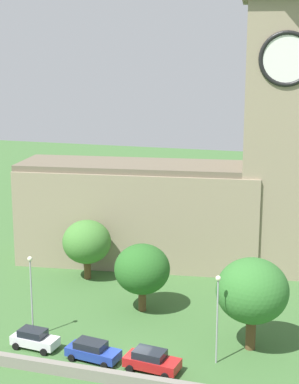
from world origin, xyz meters
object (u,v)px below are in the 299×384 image
Objects in this scene: tree_riverside_west at (142,269)px; tree_by_tower at (87,242)px; car_red at (151,360)px; church at (200,171)px; car_blue at (93,351)px; streetlamp_central at (218,306)px; car_white at (34,339)px; streetlamp_west_mid at (31,284)px; tree_churchyard at (252,291)px.

tree_riverside_west reaches higher than tree_by_tower.
car_red is 12.44m from tree_riverside_west.
car_blue is (-3.12, -26.31, -10.68)m from church.
car_blue is 0.62× the size of streetlamp_central.
church is at bearing 71.22° from car_white.
streetlamp_west_mid is (-1.17, 1.95, 4.17)m from car_white.
streetlamp_west_mid is 15.15m from tree_by_tower.
tree_churchyard is (12.31, 5.97, 4.49)m from car_blue.
car_white is 10.88m from car_red.
car_white is 0.62× the size of tree_riverside_west.
tree_by_tower is at bearing 114.14° from car_blue.
car_blue is 14.40m from tree_churchyard.
streetlamp_central is at bearing -42.28° from tree_riverside_west.
streetlamp_central is at bearing -73.88° from church.
tree_riverside_west is 1.00× the size of tree_by_tower.
car_red is 0.69× the size of tree_by_tower.
car_red is at bearing -53.60° from tree_by_tower.
tree_churchyard is at bearing 10.42° from streetlamp_west_mid.
car_white is at bearing -108.78° from church.
streetlamp_west_mid reaches higher than tree_by_tower.
car_white is at bearing -163.06° from tree_churchyard.
tree_riverside_west is at bearing 47.92° from streetlamp_west_mid.
streetlamp_west_mid is 0.93× the size of tree_churchyard.
tree_churchyard is at bearing 55.03° from streetlamp_central.
car_blue is at bearing -5.08° from car_white.
streetlamp_central reaches higher than car_red.
tree_riverside_west is at bearing -37.26° from tree_by_tower.
tree_by_tower is (-2.22, 17.05, 3.48)m from car_white.
streetlamp_central reaches higher than car_blue.
tree_riverside_west is at bearing 137.72° from streetlamp_central.
tree_by_tower is at bearing 140.08° from streetlamp_central.
streetlamp_west_mid is at bearing 121.00° from car_white.
tree_churchyard is at bearing 40.94° from car_red.
tree_by_tower reaches higher than car_red.
tree_churchyard reaches higher than tree_by_tower.
tree_by_tower is at bearing 150.14° from tree_churchyard.
streetlamp_central is at bearing 30.57° from car_red.
car_blue is at bearing -154.12° from tree_churchyard.
car_blue is (5.65, -0.50, -0.03)m from car_white.
car_white is at bearing -172.26° from streetlamp_central.
tree_riverside_west is 10.93m from tree_by_tower.
tree_riverside_west is (0.83, 10.93, 3.50)m from car_blue.
church reaches higher than car_red.
church is 17.12m from tree_riverside_west.
tree_churchyard is (2.34, 3.35, 0.29)m from streetlamp_central.
church is at bearing 83.23° from car_blue.
church is 8.65× the size of car_white.
tree_by_tower is at bearing 126.40° from car_red.
tree_churchyard is 1.19× the size of tree_riverside_west.
tree_riverside_west is at bearing 111.49° from car_red.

